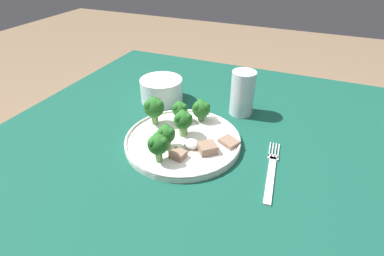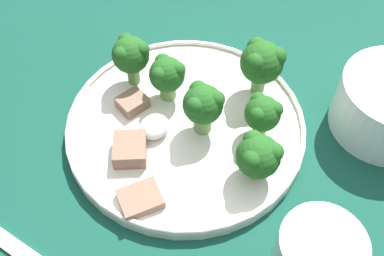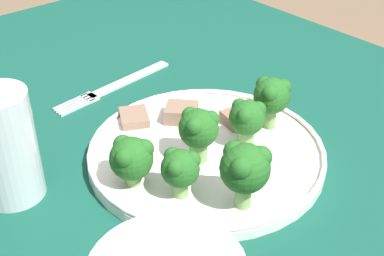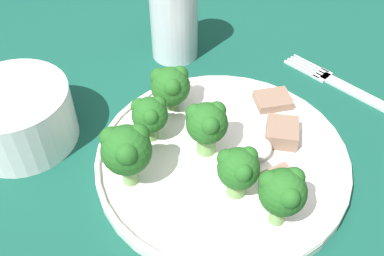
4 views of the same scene
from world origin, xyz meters
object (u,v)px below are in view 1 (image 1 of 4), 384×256
at_px(dinner_plate, 183,140).
at_px(fork, 271,170).
at_px(cream_bowl, 162,91).
at_px(drinking_glass, 242,95).

height_order(dinner_plate, fork, dinner_plate).
height_order(dinner_plate, cream_bowl, cream_bowl).
height_order(dinner_plate, drinking_glass, drinking_glass).
height_order(cream_bowl, drinking_glass, drinking_glass).
bearing_deg(fork, drinking_glass, 120.47).
distance_m(dinner_plate, cream_bowl, 0.23).
relative_size(dinner_plate, drinking_glass, 2.24).
height_order(fork, cream_bowl, cream_bowl).
relative_size(fork, drinking_glass, 1.66).
xyz_separation_m(fork, cream_bowl, (-0.36, 0.19, 0.03)).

